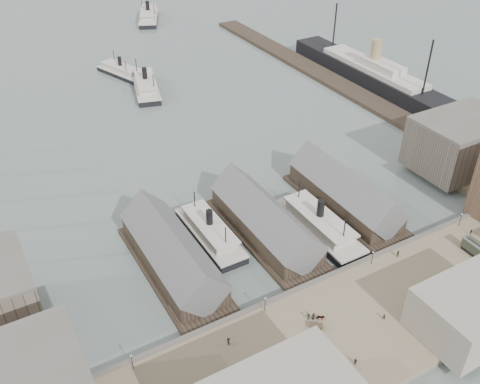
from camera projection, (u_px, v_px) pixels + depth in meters
ground at (302, 274)px, 127.83m from camera, size 900.00×900.00×0.00m
quay at (357, 327)px, 112.95m from camera, size 180.00×30.00×2.00m
seawall at (316, 284)px, 123.46m from camera, size 180.00×1.20×2.30m
east_wharf at (330, 80)px, 223.73m from camera, size 10.00×180.00×1.60m
ferry_shed_west at (172, 255)px, 126.62m from camera, size 14.00×42.00×12.60m
ferry_shed_center at (265, 221)px, 137.28m from camera, size 14.00×42.00×12.60m
ferry_shed_east at (345, 193)px, 147.93m from camera, size 14.00×42.00×12.60m
warehouse_east_back at (460, 143)px, 161.05m from camera, size 28.00×20.00×15.00m
street_bldg_center at (475, 309)px, 109.17m from camera, size 24.00×16.00×10.00m
lamp_post_far_w at (132, 359)px, 101.71m from camera, size 0.44×0.44×3.92m
lamp_post_near_w at (265, 302)px, 114.00m from camera, size 0.44×0.44×3.92m
lamp_post_near_e at (373, 255)px, 126.30m from camera, size 0.44×0.44×3.92m
lamp_post_far_e at (461, 217)px, 138.59m from camera, size 0.44×0.44×3.92m
ferry_docked_west at (210, 232)px, 137.60m from camera, size 8.02×26.74×9.55m
ferry_docked_east at (319, 225)px, 139.68m from camera, size 8.92×29.75×10.62m
ferry_open_near at (146, 86)px, 214.39m from camera, size 16.54×31.05×10.62m
ferry_open_mid at (121, 71)px, 228.47m from camera, size 15.04×25.59×8.76m
ferry_open_far at (149, 16)px, 292.58m from camera, size 21.46×32.47×11.21m
ocean_steamer at (373, 74)px, 220.43m from camera, size 12.64×92.36×18.47m
tram at (479, 251)px, 129.01m from camera, size 2.64×9.51×3.37m
horse_cart_center at (319, 321)px, 112.11m from camera, size 4.57×3.64×1.46m
horse_cart_right at (435, 311)px, 114.31m from camera, size 4.67×1.88×1.58m
pedestrian_2 at (229, 341)px, 107.52m from camera, size 0.75×1.20×1.79m
pedestrian_3 at (355, 361)px, 103.55m from camera, size 0.84×1.06×1.67m
pedestrian_4 at (313, 316)px, 113.02m from camera, size 1.02×1.01×1.78m
pedestrian_5 at (384, 317)px, 113.07m from camera, size 0.72×0.69×1.60m
pedestrian_6 at (398, 253)px, 129.68m from camera, size 1.04×1.03×1.69m
pedestrian_8 at (471, 232)px, 136.68m from camera, size 0.46×0.95×1.58m
pedestrian_10 at (308, 317)px, 112.93m from camera, size 0.95×1.26×1.73m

